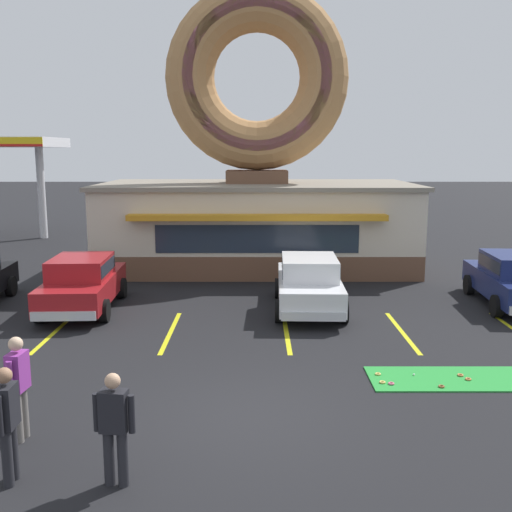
# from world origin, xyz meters

# --- Properties ---
(ground_plane) EXTENTS (160.00, 160.00, 0.00)m
(ground_plane) POSITION_xyz_m (0.00, 0.00, 0.00)
(ground_plane) COLOR black
(donut_shop_building) EXTENTS (12.30, 6.75, 10.96)m
(donut_shop_building) POSITION_xyz_m (0.28, 13.94, 3.74)
(donut_shop_building) COLOR brown
(donut_shop_building) RESTS_ON ground
(putting_mat) EXTENTS (3.85, 1.35, 0.03)m
(putting_mat) POSITION_xyz_m (4.50, 1.73, 0.01)
(putting_mat) COLOR green
(putting_mat) RESTS_ON ground
(mini_donut_near_left) EXTENTS (0.13, 0.13, 0.04)m
(mini_donut_near_left) POSITION_xyz_m (2.79, 1.47, 0.05)
(mini_donut_near_left) COLOR #E5C666
(mini_donut_near_left) RESTS_ON putting_mat
(mini_donut_mid_left) EXTENTS (0.13, 0.13, 0.04)m
(mini_donut_mid_left) POSITION_xyz_m (4.57, 1.64, 0.05)
(mini_donut_mid_left) COLOR #D17F47
(mini_donut_mid_left) RESTS_ON putting_mat
(mini_donut_mid_centre) EXTENTS (0.13, 0.13, 0.04)m
(mini_donut_mid_centre) POSITION_xyz_m (2.79, 1.92, 0.05)
(mini_donut_mid_centre) COLOR #E5C666
(mini_donut_mid_centre) RESTS_ON putting_mat
(mini_donut_mid_right) EXTENTS (0.13, 0.13, 0.04)m
(mini_donut_mid_right) POSITION_xyz_m (4.49, 1.86, 0.05)
(mini_donut_mid_right) COLOR #D17F47
(mini_donut_mid_right) RESTS_ON putting_mat
(mini_donut_far_left) EXTENTS (0.13, 0.13, 0.04)m
(mini_donut_far_left) POSITION_xyz_m (2.95, 1.40, 0.05)
(mini_donut_far_left) COLOR #D8667F
(mini_donut_far_left) RESTS_ON putting_mat
(mini_donut_far_right) EXTENTS (0.13, 0.13, 0.04)m
(mini_donut_far_right) POSITION_xyz_m (3.91, 1.25, 0.05)
(mini_donut_far_right) COLOR brown
(mini_donut_far_right) RESTS_ON putting_mat
(golf_ball) EXTENTS (0.04, 0.04, 0.04)m
(golf_ball) POSITION_xyz_m (3.53, 1.88, 0.05)
(golf_ball) COLOR white
(golf_ball) RESTS_ON putting_mat
(car_red) EXTENTS (2.13, 4.63, 1.60)m
(car_red) POSITION_xyz_m (-4.84, 7.18, 0.87)
(car_red) COLOR maroon
(car_red) RESTS_ON ground
(car_white) EXTENTS (2.08, 4.61, 1.60)m
(car_white) POSITION_xyz_m (1.79, 7.16, 0.87)
(car_white) COLOR silver
(car_white) RESTS_ON ground
(pedestrian_blue_sweater_man) EXTENTS (0.28, 0.59, 1.73)m
(pedestrian_blue_sweater_man) POSITION_xyz_m (-3.56, -0.84, 0.97)
(pedestrian_blue_sweater_man) COLOR slate
(pedestrian_blue_sweater_man) RESTS_ON ground
(pedestrian_clipboard_woman) EXTENTS (0.59, 0.28, 1.65)m
(pedestrian_clipboard_woman) POSITION_xyz_m (-1.71, -2.19, 0.91)
(pedestrian_clipboard_woman) COLOR #232328
(pedestrian_clipboard_woman) RESTS_ON ground
(pedestrian_beanie_man) EXTENTS (0.25, 0.60, 1.71)m
(pedestrian_beanie_man) POSITION_xyz_m (-3.22, -2.13, 0.95)
(pedestrian_beanie_man) COLOR #232328
(pedestrian_beanie_man) RESTS_ON ground
(trash_bin) EXTENTS (0.57, 0.57, 0.97)m
(trash_bin) POSITION_xyz_m (-6.16, 10.98, 0.50)
(trash_bin) COLOR #232833
(trash_bin) RESTS_ON ground
(parking_stripe_left) EXTENTS (0.12, 3.60, 0.01)m
(parking_stripe_left) POSITION_xyz_m (-4.97, 5.00, 0.00)
(parking_stripe_left) COLOR yellow
(parking_stripe_left) RESTS_ON ground
(parking_stripe_mid_left) EXTENTS (0.12, 3.60, 0.01)m
(parking_stripe_mid_left) POSITION_xyz_m (-1.97, 5.00, 0.00)
(parking_stripe_mid_left) COLOR yellow
(parking_stripe_mid_left) RESTS_ON ground
(parking_stripe_centre) EXTENTS (0.12, 3.60, 0.01)m
(parking_stripe_centre) POSITION_xyz_m (1.03, 5.00, 0.00)
(parking_stripe_centre) COLOR yellow
(parking_stripe_centre) RESTS_ON ground
(parking_stripe_mid_right) EXTENTS (0.12, 3.60, 0.01)m
(parking_stripe_mid_right) POSITION_xyz_m (4.03, 5.00, 0.00)
(parking_stripe_mid_right) COLOR yellow
(parking_stripe_mid_right) RESTS_ON ground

